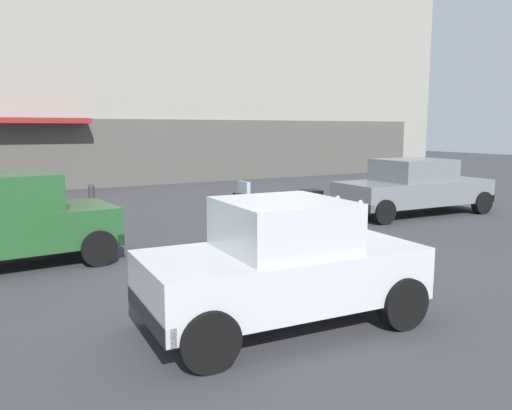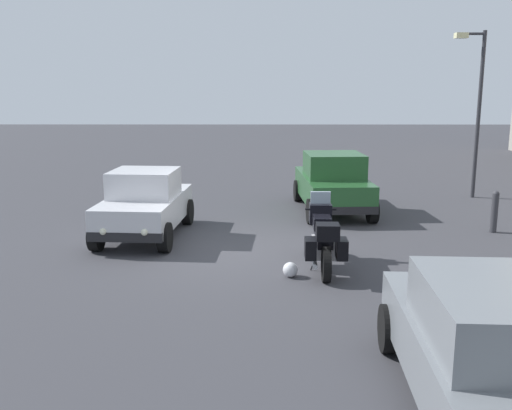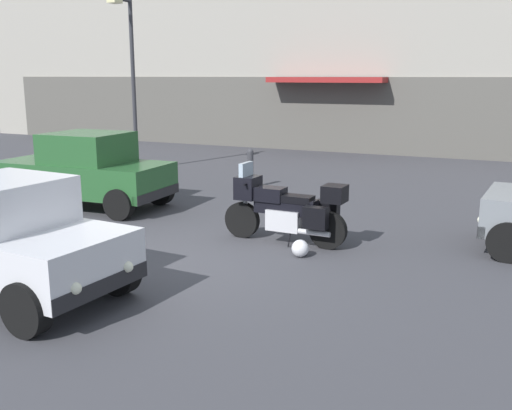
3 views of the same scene
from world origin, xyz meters
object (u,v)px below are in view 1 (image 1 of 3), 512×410
Objects in this scene: motorcycle at (277,215)px; car_hatchback_near at (2,222)px; helmet at (315,240)px; car_compact_side at (283,264)px; bollard_curbside at (92,203)px; car_sedan_far at (413,187)px.

motorcycle is 0.57× the size of car_hatchback_near.
car_compact_side is (-2.90, -3.20, 0.63)m from helmet.
car_hatchback_near is (-5.62, 1.48, 0.67)m from helmet.
car_compact_side is at bearing -87.25° from bollard_curbside.
car_sedan_far is 8.73m from bollard_curbside.
bollard_curbside is (-8.14, 3.16, -0.25)m from car_sedan_far.
car_sedan_far is at bearing -21.25° from bollard_curbside.
motorcycle is 0.95m from helmet.
bollard_curbside is at bearing -126.01° from car_hatchback_near.
car_sedan_far is 9.26m from car_compact_side.
bollard_curbside reaches higher than helmet.
car_hatchback_near is 0.85× the size of car_sedan_far.
car_sedan_far is at bearing 37.33° from car_compact_side.
car_compact_side is 8.26m from bollard_curbside.
helmet is at bearing 51.90° from car_compact_side.
car_hatchback_near is at bearing 5.33° from car_sedan_far.
car_hatchback_near is at bearing 165.26° from helmet.
car_sedan_far is at bearing 179.28° from car_hatchback_near.
car_sedan_far is 1.31× the size of car_compact_side.
helmet is 0.06× the size of car_sedan_far.
car_compact_side reaches higher than bollard_curbside.
car_hatchback_near is 1.11× the size of car_compact_side.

